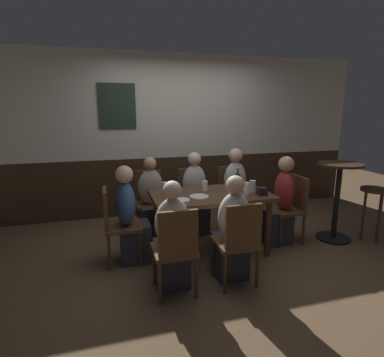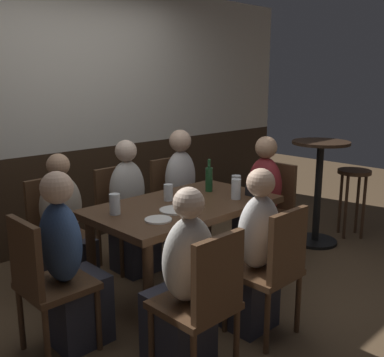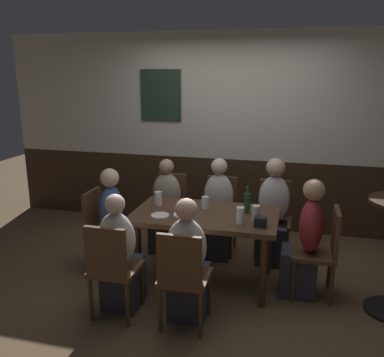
% 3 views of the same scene
% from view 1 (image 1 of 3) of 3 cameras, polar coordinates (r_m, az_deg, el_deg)
% --- Properties ---
extents(ground_plane, '(12.00, 12.00, 0.00)m').
position_cam_1_polar(ground_plane, '(4.01, 3.33, -13.02)').
color(ground_plane, brown).
extents(wall_back, '(6.40, 0.13, 2.60)m').
position_cam_1_polar(wall_back, '(5.21, -2.55, 7.90)').
color(wall_back, '#332316').
rests_on(wall_back, ground_plane).
extents(dining_table, '(1.42, 0.82, 0.74)m').
position_cam_1_polar(dining_table, '(3.77, 3.46, -4.15)').
color(dining_table, '#472D1C').
rests_on(dining_table, ground_plane).
extents(chair_left_far, '(0.40, 0.40, 0.88)m').
position_cam_1_polar(chair_left_far, '(4.45, -7.78, -3.63)').
color(chair_left_far, '#513521').
rests_on(chair_left_far, ground_plane).
extents(chair_left_near, '(0.40, 0.40, 0.88)m').
position_cam_1_polar(chair_left_near, '(2.92, -3.02, -12.46)').
color(chair_left_near, '#513521').
rests_on(chair_left_near, ground_plane).
extents(chair_head_east, '(0.40, 0.40, 0.88)m').
position_cam_1_polar(chair_head_east, '(4.31, 17.78, -4.67)').
color(chair_head_east, '#513521').
rests_on(chair_head_east, ground_plane).
extents(chair_mid_near, '(0.40, 0.40, 0.88)m').
position_cam_1_polar(chair_mid_near, '(3.11, 8.53, -11.00)').
color(chair_mid_near, '#513521').
rests_on(chair_mid_near, ground_plane).
extents(chair_mid_far, '(0.40, 0.40, 0.88)m').
position_cam_1_polar(chair_mid_far, '(4.57, 0.02, -3.06)').
color(chair_mid_far, '#513521').
rests_on(chair_mid_far, ground_plane).
extents(chair_right_far, '(0.40, 0.40, 0.88)m').
position_cam_1_polar(chair_right_far, '(4.77, 7.28, -2.48)').
color(chair_right_far, '#513521').
rests_on(chair_right_far, ground_plane).
extents(chair_head_west, '(0.40, 0.40, 0.88)m').
position_cam_1_polar(chair_head_west, '(3.63, -13.81, -7.71)').
color(chair_head_west, '#513521').
rests_on(chair_head_west, ground_plane).
extents(person_left_far, '(0.34, 0.37, 1.10)m').
position_cam_1_polar(person_left_far, '(4.30, -7.45, -4.69)').
color(person_left_far, '#2D2D38').
rests_on(person_left_far, ground_plane).
extents(person_left_near, '(0.34, 0.37, 1.10)m').
position_cam_1_polar(person_left_near, '(3.08, -3.71, -11.88)').
color(person_left_near, '#2D2D38').
rests_on(person_left_near, ground_plane).
extents(person_head_east, '(0.37, 0.34, 1.15)m').
position_cam_1_polar(person_head_east, '(4.23, 15.93, -5.02)').
color(person_head_east, '#2D2D38').
rests_on(person_head_east, ground_plane).
extents(person_mid_near, '(0.34, 0.37, 1.11)m').
position_cam_1_polar(person_mid_near, '(3.26, 7.31, -10.44)').
color(person_mid_near, '#2D2D38').
rests_on(person_mid_near, ground_plane).
extents(person_mid_far, '(0.34, 0.37, 1.15)m').
position_cam_1_polar(person_mid_far, '(4.42, 0.60, -3.80)').
color(person_mid_far, '#2D2D38').
rests_on(person_mid_far, ground_plane).
extents(person_right_far, '(0.34, 0.37, 1.18)m').
position_cam_1_polar(person_right_far, '(4.63, 8.06, -2.88)').
color(person_right_far, '#2D2D38').
rests_on(person_right_far, ground_plane).
extents(person_head_west, '(0.37, 0.34, 1.13)m').
position_cam_1_polar(person_head_west, '(3.64, -11.21, -7.82)').
color(person_head_west, '#2D2D38').
rests_on(person_head_west, ground_plane).
extents(pint_glass_stout, '(0.07, 0.07, 0.16)m').
position_cam_1_polar(pint_glass_stout, '(3.69, 9.98, -2.09)').
color(pint_glass_stout, silver).
rests_on(pint_glass_stout, dining_table).
extents(tumbler_short, '(0.07, 0.07, 0.14)m').
position_cam_1_polar(tumbler_short, '(3.71, -4.89, -1.94)').
color(tumbler_short, silver).
rests_on(tumbler_short, dining_table).
extents(tumbler_water, '(0.07, 0.07, 0.13)m').
position_cam_1_polar(tumbler_water, '(3.85, 2.38, -1.51)').
color(tumbler_water, silver).
rests_on(tumbler_water, dining_table).
extents(highball_clear, '(0.08, 0.08, 0.15)m').
position_cam_1_polar(highball_clear, '(3.85, 11.04, -1.59)').
color(highball_clear, silver).
rests_on(highball_clear, dining_table).
extents(beer_bottle_green, '(0.06, 0.06, 0.27)m').
position_cam_1_polar(beer_bottle_green, '(3.97, 8.36, -0.42)').
color(beer_bottle_green, '#194723').
rests_on(beer_bottle_green, dining_table).
extents(plate_white_large, '(0.22, 0.22, 0.01)m').
position_cam_1_polar(plate_white_large, '(3.59, 1.32, -3.33)').
color(plate_white_large, white).
rests_on(plate_white_large, dining_table).
extents(plate_white_small, '(0.18, 0.18, 0.01)m').
position_cam_1_polar(plate_white_small, '(3.46, -1.86, -3.97)').
color(plate_white_small, white).
rests_on(plate_white_small, dining_table).
extents(condiment_caddy, '(0.11, 0.09, 0.09)m').
position_cam_1_polar(condiment_caddy, '(3.76, 12.73, -2.30)').
color(condiment_caddy, black).
rests_on(condiment_caddy, dining_table).
extents(side_bar_table, '(0.56, 0.56, 1.05)m').
position_cam_1_polar(side_bar_table, '(4.54, 25.18, -2.83)').
color(side_bar_table, black).
rests_on(side_bar_table, ground_plane).
extents(bar_stool, '(0.34, 0.34, 0.72)m').
position_cam_1_polar(bar_stool, '(4.76, 30.41, -3.37)').
color(bar_stool, '#422B1C').
rests_on(bar_stool, ground_plane).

